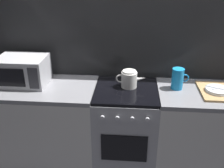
% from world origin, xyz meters
% --- Properties ---
extents(ground_plane, '(8.00, 8.00, 0.00)m').
position_xyz_m(ground_plane, '(0.00, 0.00, 0.00)').
color(ground_plane, '#2D2D33').
extents(back_wall, '(3.60, 0.05, 2.40)m').
position_xyz_m(back_wall, '(0.00, 0.32, 1.20)').
color(back_wall, gray).
rests_on(back_wall, ground_plane).
extents(counter_left, '(1.20, 0.60, 0.90)m').
position_xyz_m(counter_left, '(-0.90, 0.00, 0.45)').
color(counter_left, silver).
rests_on(counter_left, ground_plane).
extents(stove_unit, '(0.60, 0.63, 0.90)m').
position_xyz_m(stove_unit, '(-0.00, -0.00, 0.45)').
color(stove_unit, '#9E9EA3').
rests_on(stove_unit, ground_plane).
extents(counter_right, '(1.20, 0.60, 0.90)m').
position_xyz_m(counter_right, '(0.90, 0.00, 0.45)').
color(counter_right, silver).
rests_on(counter_right, ground_plane).
extents(microwave, '(0.46, 0.35, 0.27)m').
position_xyz_m(microwave, '(-1.00, 0.05, 1.04)').
color(microwave, '#B2B2B7').
rests_on(microwave, counter_left).
extents(kettle, '(0.28, 0.15, 0.17)m').
position_xyz_m(kettle, '(0.02, 0.06, 0.98)').
color(kettle, white).
rests_on(kettle, stove_unit).
extents(pitcher, '(0.16, 0.11, 0.20)m').
position_xyz_m(pitcher, '(0.47, 0.06, 1.00)').
color(pitcher, '#198CD8').
rests_on(pitcher, counter_right).
extents(dish_pile, '(0.30, 0.40, 0.06)m').
position_xyz_m(dish_pile, '(0.83, 0.00, 0.92)').
color(dish_pile, tan).
rests_on(dish_pile, counter_right).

